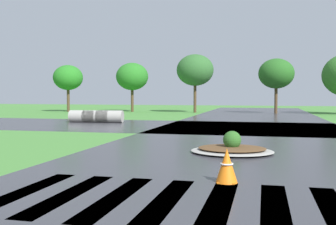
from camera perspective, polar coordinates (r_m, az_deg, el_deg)
name	(u,v)px	position (r m, az deg, el deg)	size (l,w,h in m)	color
asphalt_roadway	(240,151)	(12.87, 10.36, -5.46)	(9.85, 80.00, 0.01)	#35353A
asphalt_cross_road	(250,128)	(21.81, 11.71, -2.14)	(90.00, 8.87, 0.01)	#35353A
crosswalk_stripes	(219,204)	(6.79, 7.28, -12.84)	(7.65, 3.14, 0.01)	white
median_island	(232,148)	(12.44, 9.18, -5.12)	(2.54, 2.24, 0.68)	#9E9B93
drainage_pipe_stack	(96,116)	(25.71, -10.27, -0.55)	(3.53, 1.05, 0.77)	#9E9B93
traffic_cone	(227,166)	(8.28, 8.43, -7.60)	(0.45, 0.45, 0.71)	orange
background_treeline	(273,75)	(37.90, 14.83, 5.27)	(36.00, 5.00, 5.65)	#4C3823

